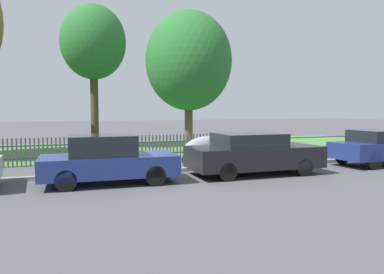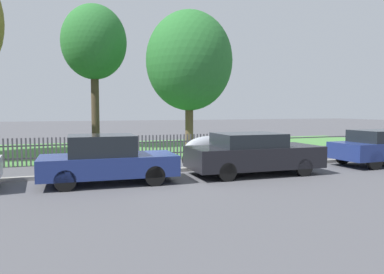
% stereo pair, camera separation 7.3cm
% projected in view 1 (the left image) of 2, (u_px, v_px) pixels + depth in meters
% --- Properties ---
extents(ground_plane, '(120.00, 120.00, 0.00)m').
position_uv_depth(ground_plane, '(160.00, 173.00, 12.46)').
color(ground_plane, '#4C4C51').
extents(kerb_stone, '(34.44, 0.20, 0.12)m').
position_uv_depth(kerb_stone, '(159.00, 171.00, 12.55)').
color(kerb_stone, gray).
rests_on(kerb_stone, ground).
extents(grass_strip, '(34.44, 9.81, 0.01)m').
position_uv_depth(grass_strip, '(121.00, 149.00, 19.96)').
color(grass_strip, '#477F3D').
rests_on(grass_strip, ground).
extents(park_fence, '(34.44, 0.05, 1.07)m').
position_uv_depth(park_fence, '(140.00, 148.00, 15.33)').
color(park_fence, '#4C4C51').
rests_on(park_fence, ground).
extents(parked_car_black_saloon, '(3.87, 1.85, 1.40)m').
position_uv_depth(parked_car_black_saloon, '(107.00, 160.00, 10.70)').
color(parked_car_black_saloon, navy).
rests_on(parked_car_black_saloon, ground).
extents(parked_car_navy_estate, '(4.34, 1.94, 1.36)m').
position_uv_depth(parked_car_navy_estate, '(253.00, 153.00, 12.23)').
color(parked_car_navy_estate, black).
rests_on(parked_car_navy_estate, ground).
extents(parked_car_red_compact, '(4.09, 1.78, 1.34)m').
position_uv_depth(parked_car_red_compact, '(382.00, 147.00, 14.29)').
color(parked_car_red_compact, navy).
rests_on(parked_car_red_compact, ground).
extents(covered_motorcycle, '(2.12, 0.87, 1.15)m').
position_uv_depth(covered_motorcycle, '(210.00, 148.00, 13.84)').
color(covered_motorcycle, black).
rests_on(covered_motorcycle, ground).
extents(tree_behind_motorcycle, '(3.48, 3.48, 7.75)m').
position_uv_depth(tree_behind_motorcycle, '(93.00, 43.00, 20.09)').
color(tree_behind_motorcycle, '#473828').
rests_on(tree_behind_motorcycle, ground).
extents(tree_mid_park, '(4.40, 4.40, 7.13)m').
position_uv_depth(tree_mid_park, '(189.00, 61.00, 19.04)').
color(tree_mid_park, brown).
rests_on(tree_mid_park, ground).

